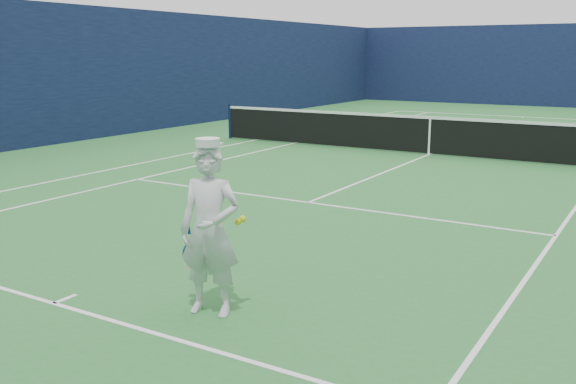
% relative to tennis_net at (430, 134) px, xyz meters
% --- Properties ---
extents(ground, '(80.00, 80.00, 0.00)m').
position_rel_tennis_net_xyz_m(ground, '(0.00, 0.00, -0.55)').
color(ground, '#296D30').
rests_on(ground, ground).
extents(court_markings, '(11.03, 23.83, 0.01)m').
position_rel_tennis_net_xyz_m(court_markings, '(0.00, 0.00, -0.55)').
color(court_markings, white).
rests_on(court_markings, ground).
extents(windscreen_fence, '(20.12, 36.12, 4.00)m').
position_rel_tennis_net_xyz_m(windscreen_fence, '(0.00, 0.00, 1.45)').
color(windscreen_fence, '#0F1739').
rests_on(windscreen_fence, ground).
extents(tennis_net, '(12.88, 0.09, 1.07)m').
position_rel_tennis_net_xyz_m(tennis_net, '(0.00, 0.00, 0.00)').
color(tennis_net, '#141E4C').
rests_on(tennis_net, ground).
extents(tennis_player, '(0.83, 0.56, 1.79)m').
position_rel_tennis_net_xyz_m(tennis_player, '(1.57, -11.20, 0.32)').
color(tennis_player, silver).
rests_on(tennis_player, ground).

